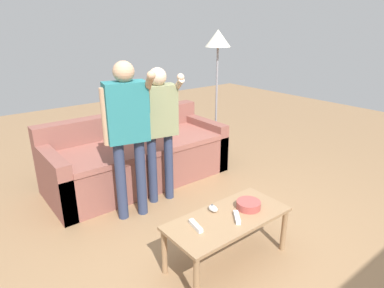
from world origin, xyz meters
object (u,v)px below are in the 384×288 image
(player_left, at_px, (127,124))
(game_remote_wand_far, at_px, (196,226))
(coffee_table, at_px, (228,223))
(snack_bowl, at_px, (248,205))
(game_remote_nunchuk, at_px, (213,208))
(game_remote_wand_near, at_px, (237,217))
(couch, at_px, (138,157))
(floor_lamp, at_px, (218,48))
(player_center, at_px, (159,121))

(player_left, relative_size, game_remote_wand_far, 9.19)
(coffee_table, distance_m, snack_bowl, 0.23)
(game_remote_nunchuk, relative_size, game_remote_wand_near, 0.59)
(couch, distance_m, coffee_table, 1.74)
(game_remote_wand_near, distance_m, game_remote_wand_far, 0.33)
(game_remote_nunchuk, relative_size, floor_lamp, 0.05)
(game_remote_nunchuk, xyz_separation_m, floor_lamp, (1.53, 1.66, 1.08))
(game_remote_nunchuk, bearing_deg, game_remote_wand_far, -160.02)
(couch, distance_m, game_remote_wand_near, 1.80)
(player_center, distance_m, game_remote_wand_far, 1.27)
(couch, relative_size, player_left, 1.40)
(floor_lamp, bearing_deg, snack_bowl, -125.31)
(game_remote_nunchuk, relative_size, player_left, 0.06)
(couch, distance_m, game_remote_nunchuk, 1.61)
(coffee_table, height_order, game_remote_wand_far, game_remote_wand_far)
(game_remote_nunchuk, bearing_deg, player_center, 80.48)
(game_remote_wand_far, bearing_deg, floor_lamp, 44.56)
(couch, xyz_separation_m, game_remote_wand_near, (-0.14, -1.79, 0.12))
(couch, xyz_separation_m, player_center, (-0.04, -0.58, 0.59))
(coffee_table, bearing_deg, couch, 84.24)
(game_remote_nunchuk, bearing_deg, snack_bowl, -29.03)
(couch, relative_size, coffee_table, 2.11)
(player_center, relative_size, game_remote_wand_near, 9.47)
(player_center, relative_size, game_remote_wand_far, 8.62)
(coffee_table, relative_size, player_center, 0.71)
(game_remote_wand_far, bearing_deg, coffee_table, -8.79)
(floor_lamp, relative_size, game_remote_wand_near, 11.64)
(floor_lamp, bearing_deg, coffee_table, -129.79)
(couch, height_order, player_left, player_left)
(couch, relative_size, game_remote_nunchuk, 24.00)
(snack_bowl, bearing_deg, coffee_table, 178.04)
(game_remote_wand_far, bearing_deg, snack_bowl, -5.84)
(game_remote_wand_near, relative_size, game_remote_wand_far, 0.91)
(player_center, bearing_deg, coffee_table, -96.66)
(coffee_table, relative_size, floor_lamp, 0.57)
(game_remote_nunchuk, distance_m, player_center, 1.13)
(coffee_table, distance_m, game_remote_nunchuk, 0.16)
(couch, height_order, floor_lamp, floor_lamp)
(player_left, xyz_separation_m, game_remote_wand_near, (0.30, -1.12, -0.53))
(coffee_table, height_order, player_left, player_left)
(game_remote_nunchuk, bearing_deg, game_remote_wand_near, -70.90)
(player_left, bearing_deg, player_center, 12.97)
(snack_bowl, distance_m, player_left, 1.28)
(game_remote_wand_near, bearing_deg, couch, 85.45)
(player_center, bearing_deg, floor_lamp, 25.29)
(game_remote_nunchuk, distance_m, player_left, 1.09)
(game_remote_nunchuk, bearing_deg, coffee_table, -74.83)
(player_left, bearing_deg, snack_bowl, -65.73)
(couch, bearing_deg, player_left, -123.24)
(couch, relative_size, game_remote_wand_near, 14.14)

